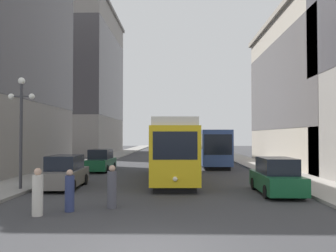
% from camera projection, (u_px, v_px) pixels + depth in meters
% --- Properties ---
extents(ground_plane, '(200.00, 200.00, 0.00)m').
position_uv_depth(ground_plane, '(151.00, 251.00, 9.14)').
color(ground_plane, '#38383A').
extents(sidewalk_left, '(3.25, 120.00, 0.15)m').
position_uv_depth(sidewalk_left, '(109.00, 157.00, 49.33)').
color(sidewalk_left, gray).
rests_on(sidewalk_left, ground).
extents(sidewalk_right, '(3.25, 120.00, 0.15)m').
position_uv_depth(sidewalk_right, '(236.00, 157.00, 48.90)').
color(sidewalk_right, gray).
rests_on(sidewalk_right, ground).
extents(streetcar, '(2.99, 12.64, 3.89)m').
position_uv_depth(streetcar, '(173.00, 148.00, 24.11)').
color(streetcar, black).
rests_on(streetcar, ground).
extents(transit_bus, '(2.62, 12.61, 3.45)m').
position_uv_depth(transit_bus, '(211.00, 146.00, 36.38)').
color(transit_bus, black).
rests_on(transit_bus, ground).
extents(parked_car_left_near, '(1.99, 4.71, 1.82)m').
position_uv_depth(parked_car_left_near, '(65.00, 173.00, 20.40)').
color(parked_car_left_near, black).
rests_on(parked_car_left_near, ground).
extents(parked_car_left_mid, '(1.98, 4.50, 1.82)m').
position_uv_depth(parked_car_left_mid, '(101.00, 161.00, 30.00)').
color(parked_car_left_mid, black).
rests_on(parked_car_left_mid, ground).
extents(parked_car_right_far, '(1.92, 4.72, 1.82)m').
position_uv_depth(parked_car_right_far, '(276.00, 177.00, 18.24)').
color(parked_car_right_far, black).
rests_on(parked_car_right_far, ground).
extents(pedestrian_crossing_near, '(0.39, 0.39, 1.74)m').
position_uv_depth(pedestrian_crossing_near, '(112.00, 188.00, 14.67)').
color(pedestrian_crossing_near, '#4C4C56').
rests_on(pedestrian_crossing_near, ground).
extents(pedestrian_crossing_far, '(0.36, 0.36, 1.62)m').
position_uv_depth(pedestrian_crossing_far, '(70.00, 192.00, 13.99)').
color(pedestrian_crossing_far, navy).
rests_on(pedestrian_crossing_far, ground).
extents(pedestrian_on_sidewalk, '(0.39, 0.39, 1.74)m').
position_uv_depth(pedestrian_on_sidewalk, '(38.00, 194.00, 13.24)').
color(pedestrian_on_sidewalk, beige).
rests_on(pedestrian_on_sidewalk, ground).
extents(lamp_post_left_near, '(1.41, 0.36, 5.86)m').
position_uv_depth(lamp_post_left_near, '(21.00, 116.00, 19.15)').
color(lamp_post_left_near, '#333338').
rests_on(lamp_post_left_near, sidewalk_left).
extents(building_left_corner, '(11.76, 22.97, 24.31)m').
position_uv_depth(building_left_corner, '(81.00, 80.00, 61.94)').
color(building_left_corner, gray).
rests_on(building_left_corner, ground).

